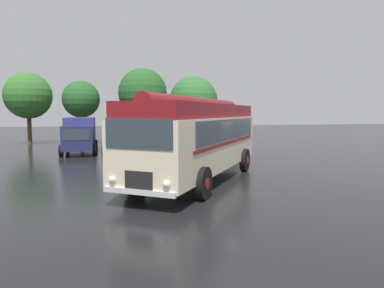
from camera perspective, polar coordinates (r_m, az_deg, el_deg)
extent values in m
plane|color=black|center=(14.49, 2.04, -6.14)|extent=(120.00, 120.00, 0.00)
cube|color=beige|center=(14.47, 1.23, 0.25)|extent=(7.61, 9.71, 2.10)
cube|color=maroon|center=(14.41, 1.24, 5.53)|extent=(7.34, 9.44, 0.56)
cylinder|color=maroon|center=(14.42, 1.24, 6.56)|extent=(5.76, 8.25, 0.60)
cube|color=#2D3842|center=(14.33, 6.40, 2.46)|extent=(4.46, 6.68, 0.84)
cube|color=#2D3842|center=(15.19, -2.85, 2.64)|extent=(4.46, 6.68, 0.84)
cube|color=maroon|center=(14.27, 6.26, 0.27)|extent=(4.56, 6.85, 0.12)
cube|color=maroon|center=(15.13, -2.99, 0.58)|extent=(4.56, 6.85, 0.12)
cube|color=#2D3842|center=(9.89, -8.98, 1.74)|extent=(1.85, 1.25, 0.88)
cube|color=black|center=(10.06, -8.89, -6.07)|extent=(0.78, 0.55, 0.56)
cube|color=silver|center=(10.11, -8.92, -7.92)|extent=(2.03, 1.40, 0.16)
sphere|color=white|center=(9.64, -4.27, -6.70)|extent=(0.22, 0.22, 0.22)
sphere|color=white|center=(10.54, -13.15, -5.79)|extent=(0.22, 0.22, 0.22)
cylinder|color=black|center=(11.30, 1.90, -6.57)|extent=(0.84, 1.07, 1.10)
cylinder|color=maroon|center=(11.30, 1.90, -6.57)|extent=(0.48, 0.50, 0.39)
cylinder|color=black|center=(12.40, -9.53, -5.57)|extent=(0.84, 1.07, 1.10)
cylinder|color=maroon|center=(12.40, -9.53, -5.57)|extent=(0.48, 0.50, 0.39)
cylinder|color=black|center=(16.98, 8.78, -2.62)|extent=(0.84, 1.07, 1.10)
cylinder|color=maroon|center=(16.98, 8.78, -2.62)|extent=(0.48, 0.50, 0.39)
cylinder|color=black|center=(17.74, 0.56, -2.23)|extent=(0.84, 1.07, 1.10)
cylinder|color=maroon|center=(17.74, 0.56, -2.23)|extent=(0.48, 0.50, 0.39)
cube|color=#B7BABF|center=(25.73, -12.65, 0.26)|extent=(1.87, 4.27, 0.70)
cube|color=#B7BABF|center=(25.83, -12.69, 1.77)|extent=(1.59, 2.24, 0.64)
cube|color=#2D3842|center=(25.86, -11.01, 1.80)|extent=(0.10, 1.93, 0.50)
cube|color=#2D3842|center=(25.82, -14.37, 1.73)|extent=(0.10, 1.93, 0.50)
cylinder|color=black|center=(24.51, -10.49, -0.77)|extent=(0.23, 0.65, 0.64)
cylinder|color=black|center=(24.46, -14.60, -0.86)|extent=(0.23, 0.65, 0.64)
cylinder|color=black|center=(27.10, -10.86, -0.20)|extent=(0.23, 0.65, 0.64)
cylinder|color=black|center=(27.05, -14.58, -0.29)|extent=(0.23, 0.65, 0.64)
cube|color=#B7BABF|center=(25.73, -5.76, 0.36)|extent=(2.09, 4.34, 0.70)
cube|color=#B7BABF|center=(25.82, -5.84, 1.87)|extent=(1.70, 2.32, 0.64)
cube|color=#2D3842|center=(25.99, -4.20, 1.90)|extent=(0.21, 1.93, 0.50)
cube|color=#2D3842|center=(25.68, -7.50, 1.83)|extent=(0.21, 1.93, 0.50)
cylinder|color=black|center=(24.69, -3.14, -0.64)|extent=(0.26, 0.66, 0.64)
cylinder|color=black|center=(24.32, -7.16, -0.77)|extent=(0.26, 0.66, 0.64)
cylinder|color=black|center=(27.21, -4.49, -0.10)|extent=(0.26, 0.66, 0.64)
cylinder|color=black|center=(26.88, -8.15, -0.21)|extent=(0.26, 0.66, 0.64)
cube|color=#B7BABF|center=(27.24, 0.01, 0.66)|extent=(1.93, 4.29, 0.70)
cube|color=#B7BABF|center=(27.34, -0.04, 2.08)|extent=(1.62, 2.26, 0.64)
cube|color=#2D3842|center=(27.47, 1.53, 2.10)|extent=(0.13, 1.93, 0.50)
cube|color=#2D3842|center=(27.24, -1.62, 2.07)|extent=(0.13, 1.93, 0.50)
cylinder|color=black|center=(26.14, 2.35, -0.31)|extent=(0.24, 0.65, 0.64)
cylinder|color=black|center=(25.87, -1.48, -0.37)|extent=(0.24, 0.65, 0.64)
cylinder|color=black|center=(28.69, 1.35, 0.19)|extent=(0.24, 0.65, 0.64)
cylinder|color=black|center=(28.44, -2.14, 0.14)|extent=(0.24, 0.65, 0.64)
cube|color=#4C5156|center=(27.80, 4.96, 0.73)|extent=(2.16, 4.37, 0.70)
cube|color=#4C5156|center=(27.89, 4.85, 2.13)|extent=(1.73, 2.34, 0.64)
cube|color=#2D3842|center=(28.20, 6.26, 2.15)|extent=(0.24, 1.92, 0.50)
cube|color=#2D3842|center=(27.60, 3.40, 2.10)|extent=(0.24, 1.92, 0.50)
cylinder|color=black|center=(27.02, 7.76, -0.17)|extent=(0.27, 0.66, 0.64)
cylinder|color=black|center=(26.29, 4.32, -0.29)|extent=(0.27, 0.66, 0.64)
cylinder|color=black|center=(29.37, 5.52, 0.29)|extent=(0.27, 0.66, 0.64)
cylinder|color=black|center=(28.70, 2.31, 0.19)|extent=(0.27, 0.66, 0.64)
cube|color=navy|center=(26.36, -18.08, 1.94)|extent=(2.15, 4.02, 2.10)
cube|color=navy|center=(23.49, -18.54, 0.94)|extent=(1.97, 1.81, 1.60)
cube|color=#2D3842|center=(22.59, -18.74, 1.48)|extent=(1.70, 0.09, 0.72)
cylinder|color=black|center=(23.56, -15.95, -0.93)|extent=(0.27, 0.81, 0.80)
cylinder|color=black|center=(23.72, -20.98, -1.04)|extent=(0.27, 0.81, 0.80)
cylinder|color=black|center=(27.11, -15.72, -0.14)|extent=(0.27, 0.81, 0.80)
cylinder|color=black|center=(27.25, -20.09, -0.23)|extent=(0.27, 0.81, 0.80)
cylinder|color=#4C3823|center=(33.80, -25.45, 2.30)|extent=(0.37, 0.37, 2.82)
sphere|color=#336B28|center=(33.80, -25.65, 7.28)|extent=(4.08, 4.08, 4.08)
sphere|color=#336B28|center=(33.65, -25.37, 6.98)|extent=(2.54, 2.54, 2.54)
cylinder|color=#4C3823|center=(32.49, -17.88, 2.45)|extent=(0.26, 0.26, 2.81)
sphere|color=#235623|center=(32.47, -18.01, 7.11)|extent=(3.30, 3.30, 3.30)
sphere|color=#235623|center=(32.58, -17.58, 6.71)|extent=(2.31, 2.31, 2.31)
cylinder|color=#4C3823|center=(31.86, -8.13, 2.78)|extent=(0.34, 0.34, 3.01)
sphere|color=#235623|center=(31.88, -8.20, 8.46)|extent=(4.42, 4.42, 4.42)
sphere|color=#235623|center=(32.01, -8.10, 8.59)|extent=(3.41, 3.41, 3.41)
cylinder|color=#4C3823|center=(34.08, 0.23, 2.37)|extent=(0.29, 0.29, 2.26)
sphere|color=#2D662D|center=(34.05, 0.24, 7.27)|extent=(4.75, 4.75, 4.75)
sphere|color=#2D662D|center=(34.14, 1.04, 7.30)|extent=(3.52, 3.52, 3.52)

